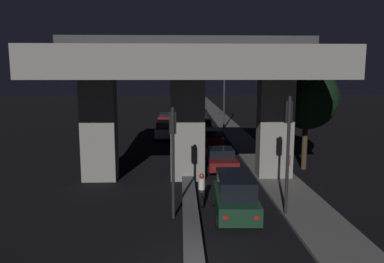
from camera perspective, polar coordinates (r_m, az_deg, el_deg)
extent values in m
cube|color=#4C4C51|center=(46.33, -1.26, 1.21)|extent=(0.69, 126.00, 0.34)
cube|color=#5B5956|center=(39.83, 6.52, -0.21)|extent=(2.48, 126.00, 0.14)
cube|color=gray|center=(22.48, -13.98, 0.22)|extent=(1.98, 1.24, 5.97)
cube|color=gray|center=(22.67, 12.51, 0.34)|extent=(1.98, 1.24, 5.97)
cube|color=gray|center=(21.98, -0.68, 0.29)|extent=(1.98, 1.24, 5.97)
cube|color=gray|center=(21.75, -0.69, 10.07)|extent=(14.96, 11.58, 1.50)
cube|color=#333335|center=(21.81, -0.70, 13.23)|extent=(14.96, 0.40, 0.90)
cylinder|color=black|center=(16.02, -2.91, -4.93)|extent=(0.14, 0.14, 4.85)
cube|color=black|center=(15.88, -2.94, 1.36)|extent=(0.30, 0.28, 0.95)
sphere|color=red|center=(16.00, -2.94, 2.49)|extent=(0.18, 0.18, 0.18)
sphere|color=black|center=(16.03, -2.93, 1.43)|extent=(0.18, 0.18, 0.18)
sphere|color=black|center=(16.07, -2.93, 0.38)|extent=(0.18, 0.18, 0.18)
cylinder|color=black|center=(16.62, 14.37, -3.91)|extent=(0.14, 0.14, 5.30)
cube|color=black|center=(16.49, 14.46, 2.93)|extent=(0.30, 0.28, 0.95)
sphere|color=red|center=(16.60, 14.35, 4.00)|extent=(0.18, 0.18, 0.18)
sphere|color=black|center=(16.63, 14.31, 2.99)|extent=(0.18, 0.18, 0.18)
sphere|color=black|center=(16.66, 14.28, 1.97)|extent=(0.18, 0.18, 0.18)
cylinder|color=#2D2D30|center=(41.97, 4.92, 5.78)|extent=(0.18, 0.18, 8.18)
cylinder|color=#2D2D30|center=(41.83, 3.29, 11.19)|extent=(2.46, 0.10, 0.10)
ellipsoid|color=#F2B759|center=(41.74, 1.57, 11.06)|extent=(0.56, 0.32, 0.24)
cube|color=black|center=(16.77, 6.59, -10.53)|extent=(1.85, 4.07, 0.77)
cube|color=black|center=(16.63, 6.59, -7.91)|extent=(1.61, 2.94, 0.78)
cylinder|color=black|center=(18.07, 3.39, -10.34)|extent=(0.22, 0.63, 0.62)
cylinder|color=black|center=(18.24, 8.75, -10.24)|extent=(0.22, 0.63, 0.62)
cylinder|color=black|center=(15.59, 3.97, -13.51)|extent=(0.22, 0.63, 0.62)
cylinder|color=black|center=(15.79, 10.23, -13.34)|extent=(0.22, 0.63, 0.62)
cube|color=red|center=(14.82, 5.12, -13.00)|extent=(0.18, 0.04, 0.11)
cube|color=red|center=(14.97, 9.83, -12.86)|extent=(0.18, 0.04, 0.11)
cube|color=#591414|center=(24.84, 4.37, -4.31)|extent=(1.85, 4.50, 0.59)
cube|color=black|center=(24.62, 4.42, -3.13)|extent=(1.62, 1.81, 0.50)
cylinder|color=black|center=(26.27, 2.06, -4.24)|extent=(0.20, 0.64, 0.64)
cylinder|color=black|center=(26.45, 5.94, -4.19)|extent=(0.20, 0.64, 0.64)
cylinder|color=black|center=(23.39, 2.58, -5.86)|extent=(0.20, 0.64, 0.64)
cylinder|color=black|center=(23.60, 6.94, -5.79)|extent=(0.20, 0.64, 0.64)
cube|color=red|center=(22.59, 3.39, -5.54)|extent=(0.18, 0.03, 0.11)
cube|color=red|center=(22.74, 6.63, -5.49)|extent=(0.18, 0.03, 0.11)
cube|color=#591414|center=(32.53, 3.04, -1.12)|extent=(1.78, 4.70, 0.72)
cube|color=black|center=(32.20, 3.09, -0.10)|extent=(1.52, 2.27, 0.53)
cylinder|color=black|center=(34.03, 1.40, -1.29)|extent=(0.22, 0.60, 0.60)
cylinder|color=black|center=(34.19, 4.10, -1.26)|extent=(0.22, 0.60, 0.60)
cylinder|color=black|center=(31.01, 1.86, -2.28)|extent=(0.22, 0.60, 0.60)
cylinder|color=black|center=(31.20, 4.82, -2.24)|extent=(0.22, 0.60, 0.60)
cube|color=red|center=(30.17, 2.43, -1.82)|extent=(0.18, 0.03, 0.11)
cube|color=red|center=(30.31, 4.61, -1.80)|extent=(0.18, 0.03, 0.11)
cube|color=#591414|center=(39.73, 1.69, 0.68)|extent=(1.84, 4.07, 0.70)
cube|color=black|center=(39.55, 1.70, 1.54)|extent=(1.60, 1.63, 0.53)
cylinder|color=black|center=(41.07, 0.36, 0.46)|extent=(0.21, 0.63, 0.63)
cylinder|color=black|center=(41.16, 2.81, 0.46)|extent=(0.21, 0.63, 0.63)
cylinder|color=black|center=(38.43, 0.47, -0.11)|extent=(0.21, 0.63, 0.63)
cylinder|color=black|center=(38.52, 3.10, -0.11)|extent=(0.21, 0.63, 0.63)
cube|color=red|center=(37.69, 0.89, 0.30)|extent=(0.18, 0.03, 0.11)
cube|color=red|center=(37.76, 2.80, 0.31)|extent=(0.18, 0.03, 0.11)
cube|color=#591414|center=(48.03, 1.34, 2.05)|extent=(2.05, 4.48, 0.62)
cube|color=black|center=(47.96, 1.34, 2.82)|extent=(1.75, 2.71, 0.67)
cylinder|color=black|center=(49.51, 0.25, 1.89)|extent=(0.23, 0.68, 0.67)
cylinder|color=black|center=(49.54, 2.37, 1.89)|extent=(0.23, 0.68, 0.67)
cylinder|color=black|center=(46.62, 0.24, 1.47)|extent=(0.23, 0.68, 0.67)
cylinder|color=black|center=(46.65, 2.49, 1.47)|extent=(0.23, 0.68, 0.67)
cube|color=red|center=(45.82, 0.56, 1.77)|extent=(0.18, 0.04, 0.11)
cube|color=red|center=(45.84, 2.20, 1.77)|extent=(0.18, 0.04, 0.11)
cube|color=silver|center=(36.39, -4.12, 0.00)|extent=(1.79, 4.20, 0.75)
cube|color=black|center=(36.29, -4.13, 1.09)|extent=(1.56, 2.53, 0.64)
cylinder|color=black|center=(35.06, -2.81, -0.95)|extent=(0.20, 0.67, 0.67)
cylinder|color=black|center=(35.14, -5.62, -0.95)|extent=(0.20, 0.67, 0.67)
cylinder|color=black|center=(37.79, -2.71, -0.24)|extent=(0.20, 0.67, 0.67)
cylinder|color=black|center=(37.86, -5.32, -0.25)|extent=(0.20, 0.67, 0.67)
cube|color=white|center=(38.47, -3.06, 0.31)|extent=(0.18, 0.03, 0.11)
cube|color=white|center=(38.52, -4.89, 0.30)|extent=(0.18, 0.03, 0.11)
cube|color=#591414|center=(48.66, -3.93, 2.11)|extent=(1.97, 4.13, 0.63)
cube|color=black|center=(48.70, -3.93, 2.78)|extent=(1.70, 1.67, 0.51)
cylinder|color=black|center=(47.32, -2.89, 1.54)|extent=(0.21, 0.64, 0.64)
cylinder|color=black|center=(47.42, -5.13, 1.54)|extent=(0.21, 0.64, 0.64)
cylinder|color=black|center=(50.00, -2.78, 1.93)|extent=(0.21, 0.64, 0.64)
cylinder|color=black|center=(50.10, -4.90, 1.92)|extent=(0.21, 0.64, 0.64)
cube|color=white|center=(50.68, -3.05, 2.27)|extent=(0.18, 0.03, 0.11)
cube|color=white|center=(50.75, -4.55, 2.26)|extent=(0.18, 0.03, 0.11)
cylinder|color=black|center=(19.15, 1.40, -9.28)|extent=(0.09, 0.58, 0.58)
cylinder|color=black|center=(17.87, 1.56, -10.61)|extent=(0.11, 0.58, 0.58)
cube|color=black|center=(18.44, 1.48, -9.28)|extent=(0.26, 1.03, 0.32)
cylinder|color=beige|center=(18.31, 1.48, -7.98)|extent=(0.33, 0.33, 0.55)
sphere|color=#B21919|center=(18.20, 1.49, -6.79)|extent=(0.24, 0.24, 0.24)
cube|color=red|center=(17.75, 1.57, -10.00)|extent=(0.08, 0.03, 0.08)
cylinder|color=black|center=(26.79, 0.61, -4.09)|extent=(0.11, 0.54, 0.54)
cylinder|color=black|center=(25.56, 0.86, -4.72)|extent=(0.13, 0.54, 0.54)
cube|color=navy|center=(26.12, 0.74, -3.93)|extent=(0.28, 0.97, 0.32)
cylinder|color=beige|center=(26.04, 0.74, -3.05)|extent=(0.33, 0.33, 0.49)
sphere|color=silver|center=(25.96, 0.74, -2.26)|extent=(0.24, 0.24, 0.24)
cube|color=red|center=(25.46, 0.88, -4.26)|extent=(0.08, 0.03, 0.08)
cylinder|color=#2D261E|center=(22.92, 14.52, -5.93)|extent=(0.26, 0.26, 0.77)
cylinder|color=maroon|center=(22.75, 14.59, -4.21)|extent=(0.30, 0.30, 0.64)
sphere|color=tan|center=(22.66, 14.63, -3.16)|extent=(0.21, 0.21, 0.21)
cylinder|color=#38281C|center=(25.64, 16.77, -2.04)|extent=(0.35, 0.35, 3.18)
sphere|color=black|center=(25.27, 17.08, 4.88)|extent=(4.02, 4.02, 4.02)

